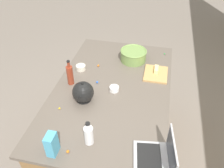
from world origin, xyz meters
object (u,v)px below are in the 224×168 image
object	(u,v)px
bottle_vinegar	(89,135)
bottle_soy	(70,75)
kettle	(83,92)
candy_bag	(52,144)
butter_stick_left	(156,69)
ramekin_medium	(81,67)
ramekin_small	(114,89)
laptop	(157,159)
mixing_bowl_large	(133,55)
cutting_board	(156,74)

from	to	relation	value
bottle_vinegar	bottle_soy	bearing A→B (deg)	-149.00
kettle	candy_bag	bearing A→B (deg)	-3.64
butter_stick_left	ramekin_medium	xyz separation A→B (m)	(0.11, -0.73, -0.01)
bottle_soy	ramekin_medium	bearing A→B (deg)	175.47
kettle	ramekin_small	bearing A→B (deg)	126.95
laptop	bottle_soy	world-z (taller)	bottle_soy
laptop	candy_bag	size ratio (longest dim) A/B	2.00
ramekin_small	mixing_bowl_large	bearing A→B (deg)	170.29
ramekin_medium	mixing_bowl_large	bearing A→B (deg)	120.20
cutting_board	kettle	bearing A→B (deg)	-49.19
candy_bag	kettle	bearing A→B (deg)	176.36
candy_bag	ramekin_small	bearing A→B (deg)	159.85
ramekin_medium	ramekin_small	bearing A→B (deg)	58.10
bottle_soy	ramekin_small	world-z (taller)	bottle_soy
kettle	ramekin_medium	bearing A→B (deg)	-158.43
bottle_soy	cutting_board	size ratio (longest dim) A/B	0.92
candy_bag	bottle_soy	bearing A→B (deg)	-168.54
bottle_vinegar	candy_bag	distance (m)	0.25
cutting_board	candy_bag	world-z (taller)	candy_bag
candy_bag	bottle_vinegar	bearing A→B (deg)	122.28
laptop	cutting_board	bearing A→B (deg)	-175.34
ramekin_small	ramekin_medium	bearing A→B (deg)	-121.90
butter_stick_left	bottle_vinegar	bearing A→B (deg)	-22.76
mixing_bowl_large	bottle_vinegar	distance (m)	1.11
laptop	mixing_bowl_large	size ratio (longest dim) A/B	1.25
cutting_board	ramekin_small	size ratio (longest dim) A/B	3.20
kettle	butter_stick_left	size ratio (longest dim) A/B	1.94
bottle_soy	candy_bag	distance (m)	0.74
butter_stick_left	ramekin_small	xyz separation A→B (m)	(0.35, -0.34, -0.02)
mixing_bowl_large	bottle_soy	bearing A→B (deg)	-44.42
butter_stick_left	ramekin_medium	size ratio (longest dim) A/B	1.18
kettle	ramekin_small	distance (m)	0.29
cutting_board	candy_bag	size ratio (longest dim) A/B	1.57
kettle	butter_stick_left	xyz separation A→B (m)	(-0.52, 0.56, -0.04)
laptop	bottle_soy	xyz separation A→B (m)	(-0.66, -0.82, 0.05)
bottle_vinegar	butter_stick_left	bearing A→B (deg)	157.24
cutting_board	ramekin_medium	xyz separation A→B (m)	(0.08, -0.73, 0.01)
ramekin_small	candy_bag	bearing A→B (deg)	-20.15
mixing_bowl_large	candy_bag	world-z (taller)	candy_bag
mixing_bowl_large	kettle	world-z (taller)	kettle
bottle_soy	butter_stick_left	xyz separation A→B (m)	(-0.34, 0.75, -0.06)
candy_bag	butter_stick_left	bearing A→B (deg)	150.58
ramekin_small	laptop	bearing A→B (deg)	33.03
laptop	mixing_bowl_large	world-z (taller)	laptop
mixing_bowl_large	ramekin_medium	world-z (taller)	mixing_bowl_large
butter_stick_left	laptop	bearing A→B (deg)	4.50
ramekin_small	ramekin_medium	size ratio (longest dim) A/B	0.89
laptop	ramekin_small	world-z (taller)	laptop
butter_stick_left	cutting_board	bearing A→B (deg)	0.00
mixing_bowl_large	cutting_board	size ratio (longest dim) A/B	1.02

